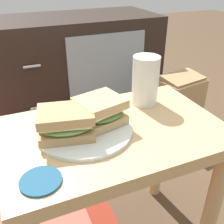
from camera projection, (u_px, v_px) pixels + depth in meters
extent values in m
cube|color=tan|center=(115.00, 134.00, 0.68)|extent=(0.56, 0.36, 0.04)
cylinder|color=tan|center=(212.00, 208.00, 0.76)|extent=(0.04, 0.04, 0.43)
cylinder|color=tan|center=(24.00, 189.00, 0.82)|extent=(0.04, 0.04, 0.43)
cylinder|color=tan|center=(158.00, 151.00, 0.99)|extent=(0.04, 0.04, 0.43)
cube|color=black|center=(74.00, 67.00, 1.56)|extent=(0.96, 0.44, 0.58)
cube|color=#8C9EA8|center=(107.00, 75.00, 1.42)|extent=(0.43, 0.01, 0.44)
cylinder|color=silver|center=(32.00, 66.00, 1.23)|extent=(0.08, 0.01, 0.01)
cylinder|color=silver|center=(38.00, 108.00, 1.34)|extent=(0.08, 0.01, 0.01)
cylinder|color=silver|center=(84.00, 130.00, 0.65)|extent=(0.24, 0.24, 0.01)
cube|color=tan|center=(67.00, 131.00, 0.62)|extent=(0.14, 0.12, 0.02)
ellipsoid|color=#729E4C|center=(66.00, 124.00, 0.61)|extent=(0.16, 0.13, 0.02)
cube|color=beige|center=(66.00, 120.00, 0.61)|extent=(0.13, 0.11, 0.01)
cube|color=tan|center=(65.00, 114.00, 0.60)|extent=(0.14, 0.12, 0.02)
cube|color=tan|center=(100.00, 118.00, 0.67)|extent=(0.13, 0.12, 0.02)
ellipsoid|color=#608C42|center=(100.00, 112.00, 0.66)|extent=(0.14, 0.13, 0.02)
cube|color=beige|center=(100.00, 108.00, 0.65)|extent=(0.12, 0.12, 0.01)
cube|color=tan|center=(100.00, 103.00, 0.65)|extent=(0.13, 0.12, 0.02)
cylinder|color=silver|center=(145.00, 81.00, 0.76)|extent=(0.08, 0.08, 0.14)
cylinder|color=orange|center=(145.00, 83.00, 0.76)|extent=(0.07, 0.07, 0.12)
cylinder|color=white|center=(147.00, 61.00, 0.73)|extent=(0.07, 0.07, 0.01)
cylinder|color=navy|center=(41.00, 181.00, 0.50)|extent=(0.08, 0.08, 0.01)
cube|color=tan|center=(179.00, 107.00, 1.42)|extent=(0.25, 0.19, 0.31)
cube|color=#987950|center=(183.00, 78.00, 1.34)|extent=(0.23, 0.17, 0.03)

